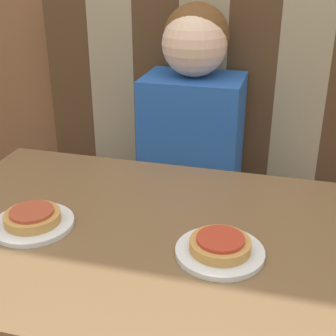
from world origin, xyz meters
The scene contains 8 objects.
booth_seat centered at (0.00, 0.68, 0.24)m, with size 1.26×0.47×0.49m.
booth_backrest centered at (0.00, 0.88, 0.86)m, with size 1.26×0.09×0.75m.
dining_table centered at (0.00, 0.00, 0.68)m, with size 1.02×0.74×0.78m.
person centered at (0.00, 0.69, 0.85)m, with size 0.34×0.27×0.73m.
plate_left centered at (-0.22, -0.05, 0.78)m, with size 0.19×0.19×0.01m.
plate_right centered at (0.22, -0.05, 0.78)m, with size 0.19×0.19×0.01m.
pizza_left centered at (-0.22, -0.05, 0.80)m, with size 0.13×0.13×0.03m.
pizza_right centered at (0.22, -0.05, 0.80)m, with size 0.13×0.13×0.03m.
Camera 1 is at (0.33, -0.87, 1.35)m, focal length 50.00 mm.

